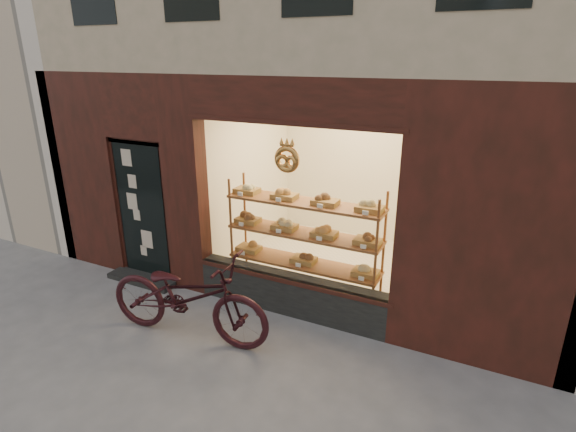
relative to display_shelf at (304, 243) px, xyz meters
The scene contains 4 objects.
ground 2.73m from the display_shelf, 100.01° to the right, with size 90.00×90.00×0.00m, color #5C5C60.
neighbor_left 11.09m from the display_shelf, 163.64° to the left, with size 12.00×7.00×9.00m, color silver.
display_shelf is the anchor object (origin of this frame).
bicycle 1.75m from the display_shelf, 120.57° to the right, with size 0.75×2.14×1.13m, color black.
Camera 1 is at (2.79, -2.70, 3.32)m, focal length 28.00 mm.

